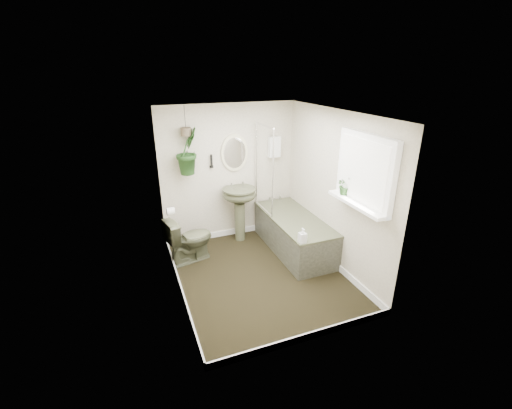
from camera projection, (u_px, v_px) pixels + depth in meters
name	position (u px, v px, depth m)	size (l,w,h in m)	color
floor	(260.00, 275.00, 5.00)	(2.30, 2.80, 0.02)	#2D2613
ceiling	(261.00, 112.00, 4.13)	(2.30, 2.80, 0.02)	white
wall_back	(229.00, 173.00, 5.79)	(2.30, 0.02, 2.30)	beige
wall_front	(314.00, 250.00, 3.35)	(2.30, 0.02, 2.30)	beige
wall_left	(172.00, 214.00, 4.18)	(0.02, 2.80, 2.30)	beige
wall_right	(334.00, 191.00, 4.96)	(0.02, 2.80, 2.30)	beige
skirting	(260.00, 272.00, 4.98)	(2.30, 2.80, 0.10)	white
bathtub	(294.00, 233.00, 5.59)	(0.72, 1.72, 0.58)	#454932
bath_screen	(264.00, 169.00, 5.53)	(0.04, 0.72, 1.40)	silver
shower_box	(274.00, 147.00, 5.85)	(0.20, 0.10, 0.35)	white
oval_mirror	(235.00, 153.00, 5.65)	(0.46, 0.03, 0.62)	beige
wall_sconce	(212.00, 161.00, 5.55)	(0.04, 0.04, 0.22)	black
toilet_roll_holder	(171.00, 211.00, 4.90)	(0.11, 0.11, 0.11)	white
window_recess	(365.00, 171.00, 4.14)	(0.08, 1.00, 0.90)	white
window_sill	(356.00, 204.00, 4.28)	(0.18, 1.00, 0.04)	white
window_blinds	(362.00, 171.00, 4.13)	(0.01, 0.86, 0.76)	white
toilet	(190.00, 239.00, 5.26)	(0.41, 0.71, 0.73)	#454932
pedestal_sink	(240.00, 214.00, 5.86)	(0.56, 0.48, 0.95)	#454932
sill_plant	(346.00, 185.00, 4.49)	(0.23, 0.20, 0.26)	black
hanging_plant	(187.00, 151.00, 5.24)	(0.39, 0.32, 0.72)	black
soap_bottle	(302.00, 235.00, 4.66)	(0.09, 0.10, 0.21)	#352C2C
hanging_pot	(186.00, 132.00, 5.12)	(0.16, 0.16, 0.12)	#493D2D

